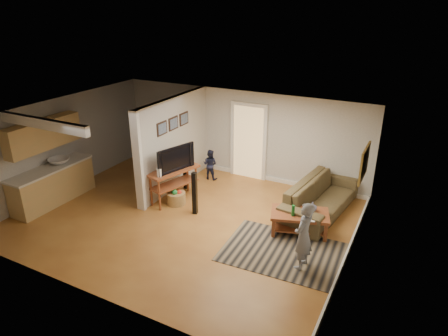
{
  "coord_description": "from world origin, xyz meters",
  "views": [
    {
      "loc": [
        4.63,
        -6.91,
        4.76
      ],
      "look_at": [
        0.6,
        0.84,
        1.1
      ],
      "focal_mm": 32.0,
      "sensor_mm": 36.0,
      "label": 1
    }
  ],
  "objects_px": {
    "toy_basket": "(176,198)",
    "child": "(301,266)",
    "toddler": "(210,179)",
    "speaker_left": "(195,193)",
    "coffee_table": "(300,217)",
    "tv_console": "(174,172)",
    "speaker_right": "(185,174)",
    "sofa": "(319,212)"
  },
  "relations": [
    {
      "from": "coffee_table",
      "to": "speaker_right",
      "type": "bearing_deg",
      "value": 168.05
    },
    {
      "from": "coffee_table",
      "to": "child",
      "type": "bearing_deg",
      "value": -71.06
    },
    {
      "from": "coffee_table",
      "to": "speaker_left",
      "type": "bearing_deg",
      "value": -172.19
    },
    {
      "from": "sofa",
      "to": "tv_console",
      "type": "xyz_separation_m",
      "value": [
        -3.47,
        -1.13,
        0.79
      ]
    },
    {
      "from": "toy_basket",
      "to": "speaker_right",
      "type": "bearing_deg",
      "value": 107.52
    },
    {
      "from": "speaker_right",
      "to": "toy_basket",
      "type": "bearing_deg",
      "value": -71.04
    },
    {
      "from": "toy_basket",
      "to": "child",
      "type": "distance_m",
      "value": 3.76
    },
    {
      "from": "coffee_table",
      "to": "child",
      "type": "relative_size",
      "value": 1.03
    },
    {
      "from": "speaker_left",
      "to": "speaker_right",
      "type": "height_order",
      "value": "speaker_left"
    },
    {
      "from": "speaker_right",
      "to": "child",
      "type": "bearing_deg",
      "value": -25.11
    },
    {
      "from": "toy_basket",
      "to": "child",
      "type": "xyz_separation_m",
      "value": [
        3.6,
        -1.07,
        -0.17
      ]
    },
    {
      "from": "sofa",
      "to": "toy_basket",
      "type": "distance_m",
      "value": 3.57
    },
    {
      "from": "coffee_table",
      "to": "speaker_right",
      "type": "relative_size",
      "value": 1.61
    },
    {
      "from": "sofa",
      "to": "child",
      "type": "bearing_deg",
      "value": -166.07
    },
    {
      "from": "speaker_right",
      "to": "toddler",
      "type": "relative_size",
      "value": 0.99
    },
    {
      "from": "speaker_right",
      "to": "toy_basket",
      "type": "distance_m",
      "value": 0.95
    },
    {
      "from": "tv_console",
      "to": "toddler",
      "type": "distance_m",
      "value": 1.8
    },
    {
      "from": "child",
      "to": "toddler",
      "type": "xyz_separation_m",
      "value": [
        -3.6,
        2.82,
        0.0
      ]
    },
    {
      "from": "sofa",
      "to": "speaker_right",
      "type": "bearing_deg",
      "value": 103.69
    },
    {
      "from": "toy_basket",
      "to": "toddler",
      "type": "relative_size",
      "value": 0.53
    },
    {
      "from": "speaker_right",
      "to": "child",
      "type": "distance_m",
      "value": 4.35
    },
    {
      "from": "speaker_left",
      "to": "toy_basket",
      "type": "xyz_separation_m",
      "value": [
        -0.68,
        0.21,
        -0.36
      ]
    },
    {
      "from": "sofa",
      "to": "coffee_table",
      "type": "bearing_deg",
      "value": 179.95
    },
    {
      "from": "sofa",
      "to": "child",
      "type": "xyz_separation_m",
      "value": [
        0.26,
        -2.33,
        0.0
      ]
    },
    {
      "from": "toy_basket",
      "to": "child",
      "type": "bearing_deg",
      "value": -16.49
    },
    {
      "from": "coffee_table",
      "to": "toddler",
      "type": "bearing_deg",
      "value": 153.08
    },
    {
      "from": "sofa",
      "to": "coffee_table",
      "type": "relative_size",
      "value": 1.89
    },
    {
      "from": "child",
      "to": "toddler",
      "type": "height_order",
      "value": "child"
    },
    {
      "from": "coffee_table",
      "to": "speaker_left",
      "type": "relative_size",
      "value": 1.31
    },
    {
      "from": "coffee_table",
      "to": "tv_console",
      "type": "bearing_deg",
      "value": 179.99
    },
    {
      "from": "sofa",
      "to": "speaker_right",
      "type": "relative_size",
      "value": 3.04
    },
    {
      "from": "tv_console",
      "to": "child",
      "type": "bearing_deg",
      "value": -0.48
    },
    {
      "from": "speaker_left",
      "to": "child",
      "type": "xyz_separation_m",
      "value": [
        2.92,
        -0.86,
        -0.54
      ]
    },
    {
      "from": "tv_console",
      "to": "speaker_right",
      "type": "xyz_separation_m",
      "value": [
        -0.14,
        0.73,
        -0.35
      ]
    },
    {
      "from": "speaker_right",
      "to": "sofa",
      "type": "bearing_deg",
      "value": 7.68
    },
    {
      "from": "child",
      "to": "toy_basket",
      "type": "bearing_deg",
      "value": -97.67
    },
    {
      "from": "speaker_left",
      "to": "tv_console",
      "type": "bearing_deg",
      "value": 147.49
    },
    {
      "from": "sofa",
      "to": "coffee_table",
      "type": "xyz_separation_m",
      "value": [
        -0.15,
        -1.13,
        0.38
      ]
    },
    {
      "from": "sofa",
      "to": "toy_basket",
      "type": "relative_size",
      "value": 5.64
    },
    {
      "from": "toy_basket",
      "to": "sofa",
      "type": "bearing_deg",
      "value": 20.78
    },
    {
      "from": "speaker_left",
      "to": "child",
      "type": "distance_m",
      "value": 3.09
    },
    {
      "from": "speaker_left",
      "to": "toy_basket",
      "type": "height_order",
      "value": "speaker_left"
    }
  ]
}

